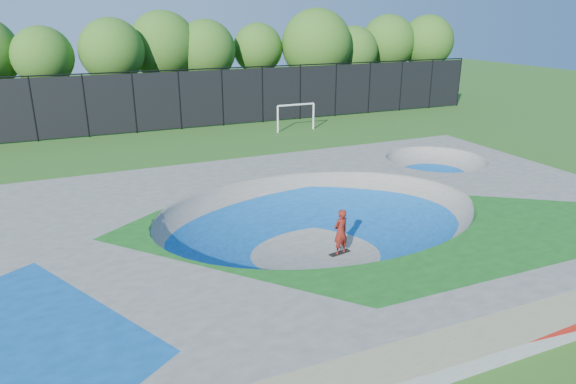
% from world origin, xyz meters
% --- Properties ---
extents(ground, '(120.00, 120.00, 0.00)m').
position_xyz_m(ground, '(0.00, 0.00, 0.00)').
color(ground, '#265718').
rests_on(ground, ground).
extents(skate_deck, '(22.00, 14.00, 1.50)m').
position_xyz_m(skate_deck, '(0.00, 0.00, 0.75)').
color(skate_deck, gray).
rests_on(skate_deck, ground).
extents(skater, '(0.65, 0.50, 1.57)m').
position_xyz_m(skater, '(0.48, -0.51, 0.79)').
color(skater, red).
rests_on(skater, ground).
extents(skateboard, '(0.81, 0.35, 0.05)m').
position_xyz_m(skateboard, '(0.48, -0.51, 0.03)').
color(skateboard, black).
rests_on(skateboard, ground).
extents(soccer_goal, '(2.77, 0.12, 1.82)m').
position_xyz_m(soccer_goal, '(7.03, 17.42, 1.26)').
color(soccer_goal, white).
rests_on(soccer_goal, ground).
extents(fence, '(48.09, 0.09, 4.04)m').
position_xyz_m(fence, '(0.00, 21.00, 2.10)').
color(fence, black).
rests_on(fence, ground).
extents(treeline, '(52.87, 6.90, 8.05)m').
position_xyz_m(treeline, '(0.87, 26.24, 5.03)').
color(treeline, '#4D3326').
rests_on(treeline, ground).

